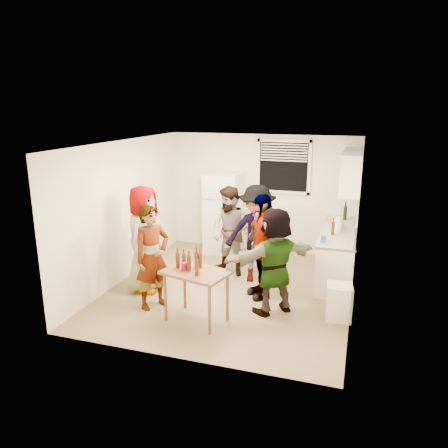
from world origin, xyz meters
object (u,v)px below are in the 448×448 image
(guest_back_left, at_px, (230,274))
(guest_black, at_px, (261,296))
(beer_bottle_counter, at_px, (332,235))
(guest_grey, at_px, (147,289))
(guest_back_right, at_px, (256,280))
(kettle, at_px, (337,228))
(refrigerator, at_px, (223,213))
(serving_table, at_px, (197,320))
(guest_orange, at_px, (273,311))
(guest_stripe, at_px, (155,306))
(beer_bottle_table, at_px, (184,268))
(blue_cup, at_px, (323,242))
(wine_bottle, at_px, (345,220))
(trash_bin, at_px, (339,303))
(red_cup, at_px, (184,270))

(guest_back_left, xyz_separation_m, guest_black, (0.77, -0.78, 0.00))
(beer_bottle_counter, distance_m, guest_grey, 3.37)
(guest_back_right, bearing_deg, kettle, 19.69)
(refrigerator, distance_m, serving_table, 3.28)
(guest_back_left, height_order, guest_orange, guest_back_left)
(guest_stripe, relative_size, guest_black, 0.94)
(serving_table, xyz_separation_m, guest_grey, (-1.23, 0.79, 0.00))
(guest_black, bearing_deg, guest_stripe, -95.94)
(guest_grey, bearing_deg, beer_bottle_table, -124.96)
(blue_cup, bearing_deg, beer_bottle_table, -141.26)
(kettle, height_order, wine_bottle, wine_bottle)
(trash_bin, relative_size, guest_black, 0.31)
(beer_bottle_table, bearing_deg, red_cup, -65.60)
(wine_bottle, bearing_deg, kettle, -99.10)
(guest_black, bearing_deg, blue_cup, 77.81)
(beer_bottle_counter, distance_m, guest_back_right, 1.60)
(wine_bottle, height_order, beer_bottle_counter, wine_bottle)
(serving_table, bearing_deg, red_cup, -174.57)
(beer_bottle_counter, bearing_deg, kettle, 84.20)
(refrigerator, relative_size, trash_bin, 3.16)
(guest_black, bearing_deg, beer_bottle_counter, 94.78)
(refrigerator, distance_m, guest_stripe, 3.01)
(guest_black, bearing_deg, guest_back_right, 165.01)
(blue_cup, distance_m, guest_stripe, 2.93)
(refrigerator, distance_m, wine_bottle, 2.50)
(serving_table, distance_m, guest_orange, 1.20)
(guest_black, height_order, guest_orange, guest_orange)
(kettle, relative_size, beer_bottle_counter, 1.06)
(beer_bottle_counter, relative_size, red_cup, 2.03)
(red_cup, height_order, guest_back_left, red_cup)
(refrigerator, xyz_separation_m, blue_cup, (2.24, -1.57, 0.05))
(blue_cup, bearing_deg, wine_bottle, 80.70)
(guest_orange, bearing_deg, guest_stripe, -30.84)
(trash_bin, bearing_deg, guest_orange, -176.47)
(beer_bottle_counter, distance_m, guest_back_left, 2.03)
(refrigerator, xyz_separation_m, wine_bottle, (2.50, 0.04, 0.05))
(wine_bottle, height_order, guest_back_right, wine_bottle)
(wine_bottle, bearing_deg, blue_cup, -99.30)
(guest_black, bearing_deg, kettle, 105.72)
(refrigerator, height_order, guest_back_right, refrigerator)
(guest_grey, height_order, guest_back_right, guest_back_right)
(refrigerator, relative_size, wine_bottle, 6.17)
(wine_bottle, relative_size, beer_bottle_table, 1.25)
(serving_table, relative_size, guest_back_left, 0.55)
(trash_bin, distance_m, guest_grey, 3.24)
(trash_bin, relative_size, beer_bottle_table, 2.43)
(refrigerator, xyz_separation_m, guest_stripe, (-0.22, -2.88, -0.85))
(guest_back_right, bearing_deg, blue_cup, -20.45)
(blue_cup, relative_size, trash_bin, 0.22)
(beer_bottle_counter, relative_size, guest_stripe, 0.14)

